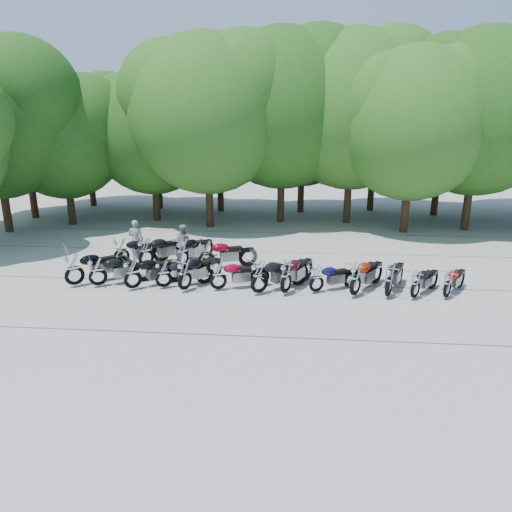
# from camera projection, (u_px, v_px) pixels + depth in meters

# --- Properties ---
(ground) EXTENTS (90.00, 90.00, 0.00)m
(ground) POSITION_uv_depth(u_px,v_px,m) (252.00, 298.00, 16.02)
(ground) COLOR #A8A298
(ground) RESTS_ON ground
(tree_0) EXTENTS (7.50, 7.50, 9.21)m
(tree_0) POSITION_uv_depth(u_px,v_px,m) (24.00, 131.00, 28.18)
(tree_0) COLOR #3A2614
(tree_0) RESTS_ON ground
(tree_1) EXTENTS (6.97, 6.97, 8.55)m
(tree_1) POSITION_uv_depth(u_px,v_px,m) (63.00, 138.00, 26.34)
(tree_1) COLOR #3A2614
(tree_1) RESTS_ON ground
(tree_2) EXTENTS (7.31, 7.31, 8.97)m
(tree_2) POSITION_uv_depth(u_px,v_px,m) (152.00, 133.00, 27.41)
(tree_2) COLOR #3A2614
(tree_2) RESTS_ON ground
(tree_3) EXTENTS (8.70, 8.70, 10.67)m
(tree_3) POSITION_uv_depth(u_px,v_px,m) (207.00, 115.00, 25.30)
(tree_3) COLOR #3A2614
(tree_3) RESTS_ON ground
(tree_4) EXTENTS (9.13, 9.13, 11.20)m
(tree_4) POSITION_uv_depth(u_px,v_px,m) (282.00, 110.00, 26.64)
(tree_4) COLOR #3A2614
(tree_4) RESTS_ON ground
(tree_5) EXTENTS (9.04, 9.04, 11.10)m
(tree_5) POSITION_uv_depth(u_px,v_px,m) (352.00, 111.00, 26.43)
(tree_5) COLOR #3A2614
(tree_5) RESTS_ON ground
(tree_6) EXTENTS (8.00, 8.00, 9.82)m
(tree_6) POSITION_uv_depth(u_px,v_px,m) (413.00, 125.00, 24.12)
(tree_6) COLOR #3A2614
(tree_6) RESTS_ON ground
(tree_7) EXTENTS (8.79, 8.79, 10.79)m
(tree_7) POSITION_uv_depth(u_px,v_px,m) (479.00, 114.00, 24.58)
(tree_7) COLOR #3A2614
(tree_7) RESTS_ON ground
(tree_9) EXTENTS (7.59, 7.59, 9.32)m
(tree_9) POSITION_uv_depth(u_px,v_px,m) (86.00, 129.00, 32.42)
(tree_9) COLOR #3A2614
(tree_9) RESTS_ON ground
(tree_10) EXTENTS (7.78, 7.78, 9.55)m
(tree_10) POSITION_uv_depth(u_px,v_px,m) (155.00, 127.00, 31.35)
(tree_10) COLOR #3A2614
(tree_10) RESTS_ON ground
(tree_11) EXTENTS (7.56, 7.56, 9.28)m
(tree_11) POSITION_uv_depth(u_px,v_px,m) (219.00, 130.00, 30.50)
(tree_11) COLOR #3A2614
(tree_11) RESTS_ON ground
(tree_12) EXTENTS (7.88, 7.88, 9.67)m
(tree_12) POSITION_uv_depth(u_px,v_px,m) (303.00, 126.00, 30.02)
(tree_12) COLOR #3A2614
(tree_12) RESTS_ON ground
(tree_13) EXTENTS (8.31, 8.31, 10.20)m
(tree_13) POSITION_uv_depth(u_px,v_px,m) (376.00, 121.00, 30.49)
(tree_13) COLOR #3A2614
(tree_13) RESTS_ON ground
(tree_14) EXTENTS (8.02, 8.02, 9.84)m
(tree_14) POSITION_uv_depth(u_px,v_px,m) (443.00, 124.00, 28.90)
(tree_14) COLOR #3A2614
(tree_14) RESTS_ON ground
(motorcycle_0) EXTENTS (2.41, 2.32, 1.45)m
(motorcycle_0) POSITION_uv_depth(u_px,v_px,m) (74.00, 268.00, 16.92)
(motorcycle_0) COLOR black
(motorcycle_0) RESTS_ON ground
(motorcycle_1) EXTENTS (2.39, 1.75, 1.32)m
(motorcycle_1) POSITION_uv_depth(u_px,v_px,m) (97.00, 270.00, 16.90)
(motorcycle_1) COLOR black
(motorcycle_1) RESTS_ON ground
(motorcycle_2) EXTENTS (2.30, 2.06, 1.34)m
(motorcycle_2) POSITION_uv_depth(u_px,v_px,m) (132.00, 273.00, 16.60)
(motorcycle_2) COLOR black
(motorcycle_2) RESTS_ON ground
(motorcycle_3) EXTENTS (2.23, 1.56, 1.23)m
(motorcycle_3) POSITION_uv_depth(u_px,v_px,m) (164.00, 273.00, 16.75)
(motorcycle_3) COLOR black
(motorcycle_3) RESTS_ON ground
(motorcycle_4) EXTENTS (1.80, 2.49, 1.37)m
(motorcycle_4) POSITION_uv_depth(u_px,v_px,m) (185.00, 273.00, 16.46)
(motorcycle_4) COLOR black
(motorcycle_4) RESTS_ON ground
(motorcycle_5) EXTENTS (2.30, 1.43, 1.25)m
(motorcycle_5) POSITION_uv_depth(u_px,v_px,m) (218.00, 275.00, 16.53)
(motorcycle_5) COLOR maroon
(motorcycle_5) RESTS_ON ground
(motorcycle_6) EXTENTS (2.46, 2.21, 1.44)m
(motorcycle_6) POSITION_uv_depth(u_px,v_px,m) (259.00, 276.00, 16.13)
(motorcycle_6) COLOR black
(motorcycle_6) RESTS_ON ground
(motorcycle_7) EXTENTS (1.77, 2.63, 1.44)m
(motorcycle_7) POSITION_uv_depth(u_px,v_px,m) (286.00, 275.00, 16.14)
(motorcycle_7) COLOR #3C0811
(motorcycle_7) RESTS_ON ground
(motorcycle_8) EXTENTS (2.13, 1.56, 1.18)m
(motorcycle_8) POSITION_uv_depth(u_px,v_px,m) (317.00, 278.00, 16.31)
(motorcycle_8) COLOR #0C0E38
(motorcycle_8) RESTS_ON ground
(motorcycle_9) EXTENTS (2.01, 2.54, 1.43)m
(motorcycle_9) POSITION_uv_depth(u_px,v_px,m) (356.00, 278.00, 15.92)
(motorcycle_9) COLOR #911E05
(motorcycle_9) RESTS_ON ground
(motorcycle_10) EXTENTS (1.62, 2.49, 1.36)m
(motorcycle_10) POSITION_uv_depth(u_px,v_px,m) (389.00, 280.00, 15.84)
(motorcycle_10) COLOR black
(motorcycle_10) RESTS_ON ground
(motorcycle_11) EXTENTS (1.79, 2.04, 1.18)m
(motorcycle_11) POSITION_uv_depth(u_px,v_px,m) (416.00, 283.00, 15.73)
(motorcycle_11) COLOR black
(motorcycle_11) RESTS_ON ground
(motorcycle_12) EXTENTS (1.70, 2.06, 1.17)m
(motorcycle_12) POSITION_uv_depth(u_px,v_px,m) (448.00, 283.00, 15.78)
(motorcycle_12) COLOR #950705
(motorcycle_12) RESTS_ON ground
(motorcycle_13) EXTENTS (2.42, 1.62, 1.32)m
(motorcycle_13) POSITION_uv_depth(u_px,v_px,m) (121.00, 250.00, 19.55)
(motorcycle_13) COLOR black
(motorcycle_13) RESTS_ON ground
(motorcycle_14) EXTENTS (2.31, 2.43, 1.45)m
(motorcycle_14) POSITION_uv_depth(u_px,v_px,m) (146.00, 251.00, 19.22)
(motorcycle_14) COLOR black
(motorcycle_14) RESTS_ON ground
(motorcycle_15) EXTENTS (1.71, 2.57, 1.40)m
(motorcycle_15) POSITION_uv_depth(u_px,v_px,m) (183.00, 252.00, 19.20)
(motorcycle_15) COLOR black
(motorcycle_15) RESTS_ON ground
(motorcycle_16) EXTENTS (2.59, 1.59, 1.40)m
(motorcycle_16) POSITION_uv_depth(u_px,v_px,m) (206.00, 254.00, 18.92)
(motorcycle_16) COLOR maroon
(motorcycle_16) RESTS_ON ground
(rider_0) EXTENTS (0.73, 0.56, 1.79)m
(rider_0) POSITION_uv_depth(u_px,v_px,m) (136.00, 239.00, 20.44)
(rider_0) COLOR gray
(rider_0) RESTS_ON ground
(rider_1) EXTENTS (0.90, 0.77, 1.63)m
(rider_1) POSITION_uv_depth(u_px,v_px,m) (183.00, 242.00, 20.26)
(rider_1) COLOR #98989A
(rider_1) RESTS_ON ground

